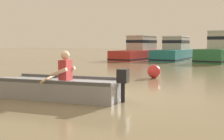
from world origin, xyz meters
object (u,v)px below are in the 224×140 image
at_px(moored_boat_teal, 175,51).
at_px(moored_boat_green, 221,50).
at_px(rowboat_with_person, 58,88).
at_px(mooring_buoy, 154,71).
at_px(moored_boat_red, 140,51).

bearing_deg(moored_boat_teal, moored_boat_green, -1.66).
height_order(rowboat_with_person, mooring_buoy, rowboat_with_person).
bearing_deg(moored_boat_red, moored_boat_teal, 11.14).
distance_m(moored_boat_green, mooring_buoy, 12.14).
relative_size(moored_boat_red, moored_boat_teal, 1.09).
bearing_deg(mooring_buoy, moored_boat_green, 83.63).
height_order(rowboat_with_person, moored_boat_green, moored_boat_green).
bearing_deg(moored_boat_red, rowboat_with_person, -75.80).
xyz_separation_m(moored_boat_red, moored_boat_teal, (2.89, 0.57, -0.02)).
relative_size(rowboat_with_person, mooring_buoy, 7.06).
bearing_deg(rowboat_with_person, mooring_buoy, 79.17).
distance_m(moored_boat_red, moored_boat_teal, 2.94).
bearing_deg(moored_boat_green, mooring_buoy, -96.37).
height_order(moored_boat_green, mooring_buoy, moored_boat_green).
bearing_deg(rowboat_with_person, moored_boat_teal, 94.30).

